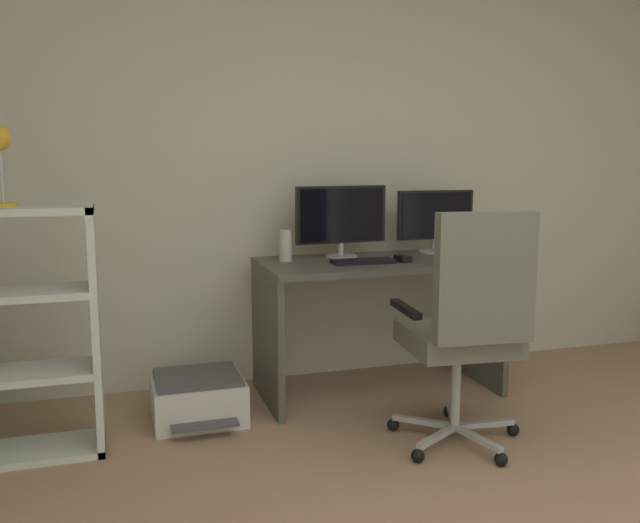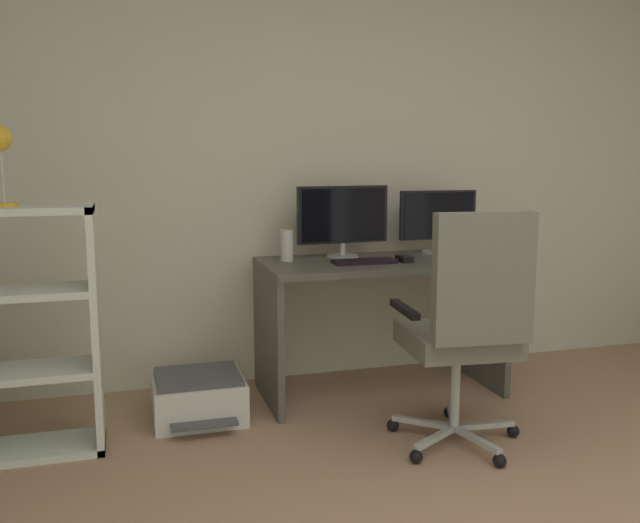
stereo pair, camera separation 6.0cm
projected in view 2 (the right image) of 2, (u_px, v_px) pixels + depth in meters
The scene contains 9 objects.
wall_back at pixel (325, 165), 4.05m from camera, with size 4.96×0.10×2.55m, color silver.
desk at pixel (380, 298), 3.76m from camera, with size 1.31×0.65×0.76m.
monitor_main at pixel (343, 217), 3.81m from camera, with size 0.54×0.18×0.40m.
monitor_secondary at pixel (438, 218), 3.97m from camera, with size 0.47×0.18×0.37m.
keyboard at pixel (364, 261), 3.61m from camera, with size 0.34×0.13×0.02m, color black.
computer_mouse at pixel (404, 259), 3.66m from camera, with size 0.06×0.10×0.03m, color black.
desktop_speaker at pixel (287, 246), 3.69m from camera, with size 0.07×0.07×0.17m, color silver.
office_chair at pixel (467, 322), 2.97m from camera, with size 0.62×0.63×1.10m.
printer at pixel (199, 397), 3.43m from camera, with size 0.45×0.49×0.23m.
Camera 2 is at (-1.19, -1.24, 1.32)m, focal length 37.91 mm.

